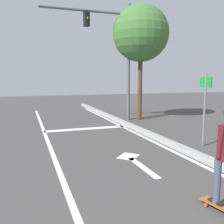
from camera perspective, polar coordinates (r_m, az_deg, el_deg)
lane_line_center at (r=6.48m, az=-12.94°, el=-10.47°), size 0.12×20.00×0.01m
lane_line_curbside at (r=7.49m, az=12.17°, el=-7.97°), size 0.12×20.00×0.01m
stop_bar at (r=10.08m, az=-5.77°, el=-3.81°), size 3.32×0.40×0.01m
lane_arrow_stem at (r=5.84m, az=7.08°, el=-12.38°), size 0.16×1.40×0.01m
lane_arrow_head at (r=6.57m, az=3.74°, el=-10.04°), size 0.71×0.71×0.01m
curb_strip at (r=7.61m, az=13.81°, el=-7.26°), size 0.24×24.00×0.14m
traffic_signal_mast at (r=11.87m, az=-0.10°, el=15.35°), size 4.11×0.34×5.41m
street_sign_post at (r=7.76m, az=20.46°, el=2.77°), size 0.08×0.44×2.14m
roadside_tree at (r=12.43m, az=6.57°, el=17.31°), size 2.66×2.66×5.44m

